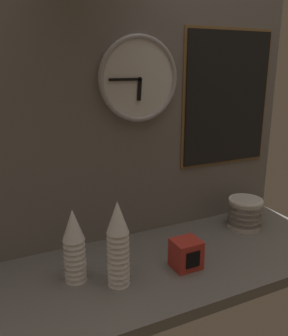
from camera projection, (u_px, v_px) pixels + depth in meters
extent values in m
cube|color=slate|center=(144.00, 270.00, 1.29)|extent=(1.60, 0.56, 0.04)
cube|color=slate|center=(114.00, 112.00, 1.37)|extent=(1.60, 0.03, 1.05)
cone|color=white|center=(75.00, 266.00, 1.19)|extent=(0.07, 0.07, 0.11)
cone|color=white|center=(75.00, 261.00, 1.18)|extent=(0.07, 0.07, 0.11)
cone|color=white|center=(75.00, 256.00, 1.18)|extent=(0.07, 0.07, 0.11)
cone|color=white|center=(74.00, 251.00, 1.17)|extent=(0.07, 0.07, 0.11)
cone|color=white|center=(74.00, 246.00, 1.17)|extent=(0.07, 0.07, 0.11)
cone|color=white|center=(74.00, 240.00, 1.16)|extent=(0.07, 0.07, 0.11)
cone|color=white|center=(73.00, 235.00, 1.16)|extent=(0.07, 0.07, 0.11)
cone|color=white|center=(73.00, 230.00, 1.15)|extent=(0.07, 0.07, 0.11)
cone|color=white|center=(73.00, 225.00, 1.14)|extent=(0.07, 0.07, 0.11)
cone|color=white|center=(119.00, 269.00, 1.17)|extent=(0.07, 0.07, 0.11)
cone|color=white|center=(119.00, 264.00, 1.16)|extent=(0.07, 0.07, 0.11)
cone|color=white|center=(118.00, 259.00, 1.16)|extent=(0.07, 0.07, 0.11)
cone|color=white|center=(118.00, 254.00, 1.15)|extent=(0.07, 0.07, 0.11)
cone|color=white|center=(118.00, 249.00, 1.14)|extent=(0.07, 0.07, 0.11)
cone|color=white|center=(118.00, 244.00, 1.14)|extent=(0.07, 0.07, 0.11)
cone|color=white|center=(118.00, 238.00, 1.13)|extent=(0.07, 0.07, 0.11)
cone|color=white|center=(118.00, 233.00, 1.13)|extent=(0.07, 0.07, 0.11)
cone|color=white|center=(118.00, 228.00, 1.12)|extent=(0.07, 0.07, 0.11)
cone|color=white|center=(118.00, 222.00, 1.12)|extent=(0.07, 0.07, 0.11)
cone|color=white|center=(117.00, 217.00, 1.11)|extent=(0.07, 0.07, 0.11)
cylinder|color=beige|center=(244.00, 223.00, 1.58)|extent=(0.15, 0.15, 0.04)
cylinder|color=beige|center=(244.00, 218.00, 1.58)|extent=(0.15, 0.15, 0.04)
cylinder|color=beige|center=(245.00, 213.00, 1.57)|extent=(0.15, 0.15, 0.04)
cylinder|color=beige|center=(245.00, 209.00, 1.56)|extent=(0.15, 0.15, 0.04)
cylinder|color=beige|center=(246.00, 204.00, 1.56)|extent=(0.15, 0.15, 0.04)
torus|color=white|center=(246.00, 200.00, 1.55)|extent=(0.15, 0.15, 0.02)
cylinder|color=white|center=(139.00, 79.00, 1.35)|extent=(0.32, 0.02, 0.32)
torus|color=#B2B2B7|center=(139.00, 79.00, 1.34)|extent=(0.33, 0.02, 0.33)
cube|color=black|center=(139.00, 90.00, 1.35)|extent=(0.02, 0.01, 0.08)
cube|color=black|center=(125.00, 79.00, 1.31)|extent=(0.12, 0.01, 0.01)
cylinder|color=black|center=(140.00, 79.00, 1.34)|extent=(0.02, 0.01, 0.02)
cube|color=olive|center=(227.00, 99.00, 1.56)|extent=(0.45, 0.01, 0.59)
cube|color=black|center=(227.00, 99.00, 1.56)|extent=(0.43, 0.01, 0.56)
cube|color=red|center=(186.00, 254.00, 1.27)|extent=(0.10, 0.09, 0.10)
cube|color=black|center=(193.00, 260.00, 1.23)|extent=(0.05, 0.00, 0.06)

